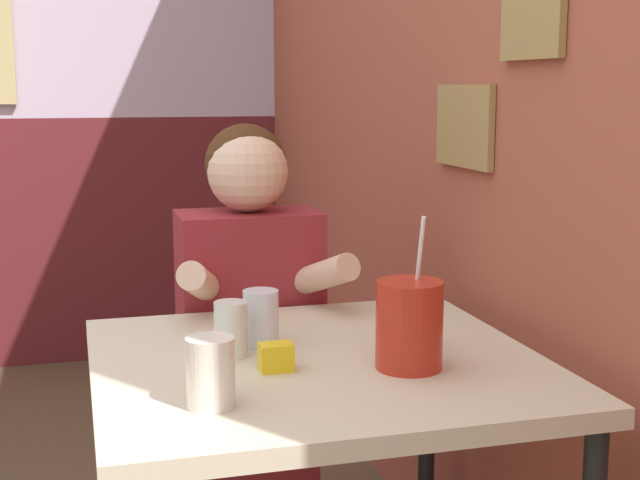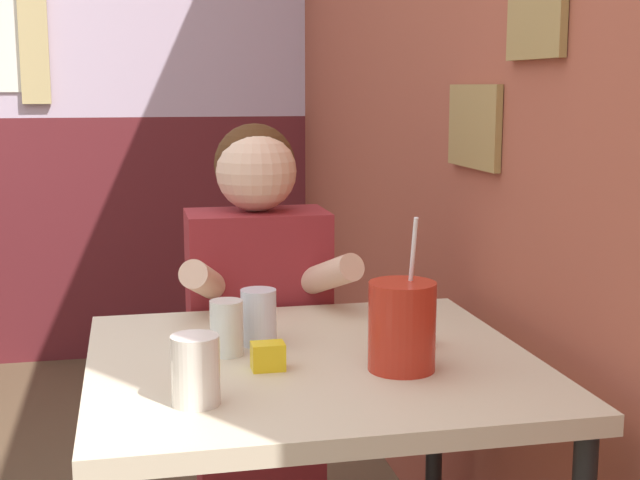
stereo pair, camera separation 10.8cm
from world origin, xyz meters
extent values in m
cube|color=#9E4C38|center=(1.33, 1.38, 1.35)|extent=(0.06, 4.77, 2.70)
cube|color=olive|center=(1.29, 0.67, 1.14)|extent=(0.02, 0.29, 0.19)
cube|color=maroon|center=(0.00, 2.80, 0.55)|extent=(5.61, 0.06, 1.10)
cube|color=tan|center=(0.12, 2.75, 1.55)|extent=(0.12, 0.02, 0.78)
cube|color=beige|center=(0.82, 0.28, 0.71)|extent=(0.84, 0.80, 0.04)
cylinder|color=black|center=(1.20, 0.64, 0.35)|extent=(0.04, 0.04, 0.69)
cube|color=maroon|center=(0.79, 0.80, 0.69)|extent=(0.34, 0.20, 0.49)
sphere|color=#472814|center=(0.79, 0.83, 1.05)|extent=(0.20, 0.20, 0.20)
sphere|color=beige|center=(0.79, 0.80, 1.04)|extent=(0.19, 0.19, 0.19)
cylinder|color=beige|center=(0.66, 0.66, 0.80)|extent=(0.14, 0.27, 0.15)
cylinder|color=beige|center=(0.93, 0.66, 0.80)|extent=(0.14, 0.27, 0.15)
cylinder|color=#B22819|center=(0.97, 0.18, 0.81)|extent=(0.12, 0.12, 0.16)
cylinder|color=white|center=(0.99, 0.18, 0.94)|extent=(0.01, 0.04, 0.14)
cylinder|color=silver|center=(0.74, 0.39, 0.78)|extent=(0.07, 0.07, 0.11)
cylinder|color=silver|center=(0.67, 0.33, 0.78)|extent=(0.06, 0.06, 0.11)
cylinder|color=silver|center=(0.59, 0.08, 0.79)|extent=(0.08, 0.08, 0.11)
cube|color=#B7140F|center=(1.03, 0.32, 0.75)|extent=(0.06, 0.04, 0.05)
cube|color=yellow|center=(0.73, 0.23, 0.75)|extent=(0.06, 0.04, 0.05)
camera|label=1|loc=(0.39, -1.29, 1.24)|focal=50.00mm
camera|label=2|loc=(0.50, -1.31, 1.24)|focal=50.00mm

